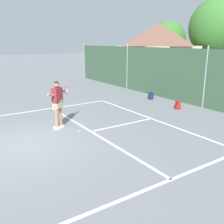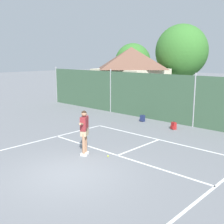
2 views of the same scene
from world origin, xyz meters
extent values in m
plane|color=slate|center=(0.00, 0.00, 0.00)|extent=(120.00, 120.00, 0.00)
cube|color=white|center=(0.00, 5.50, 0.00)|extent=(8.20, 0.10, 0.01)
cube|color=white|center=(-4.10, 0.00, 0.00)|extent=(0.10, 11.00, 0.01)
cube|color=white|center=(4.10, 0.00, 0.00)|extent=(0.10, 11.00, 0.01)
cube|color=white|center=(0.00, 2.48, 0.00)|extent=(8.20, 0.10, 0.01)
cube|color=white|center=(0.00, 3.96, 0.00)|extent=(0.10, 2.97, 0.01)
cube|color=#38563D|center=(0.00, 9.00, 1.47)|extent=(26.00, 0.05, 2.93)
cylinder|color=#99999E|center=(-13.00, 9.00, 1.54)|extent=(0.09, 0.09, 3.08)
cylinder|color=#99999E|center=(-6.50, 9.00, 1.54)|extent=(0.09, 0.09, 3.08)
cylinder|color=#99999E|center=(0.00, 9.00, 1.54)|extent=(0.09, 0.09, 3.08)
cube|color=beige|center=(-8.40, 13.62, 1.46)|extent=(5.16, 5.00, 2.91)
pyramid|color=brown|center=(-8.40, 13.62, 3.84)|extent=(5.57, 5.40, 1.86)
cylinder|color=brown|center=(-12.06, 18.41, 0.83)|extent=(0.36, 0.36, 1.66)
ellipsoid|color=#38752D|center=(-12.06, 18.41, 3.36)|extent=(4.00, 3.60, 4.00)
cylinder|color=brown|center=(-6.25, 18.41, 1.16)|extent=(0.36, 0.36, 2.32)
ellipsoid|color=#38752D|center=(-6.25, 18.41, 4.43)|extent=(4.98, 4.48, 4.98)
cube|color=silver|center=(-0.98, 1.52, 0.05)|extent=(0.28, 0.24, 0.10)
cube|color=silver|center=(-1.10, 1.73, 0.05)|extent=(0.28, 0.24, 0.10)
cylinder|color=#A37556|center=(-0.98, 1.52, 0.51)|extent=(0.13, 0.13, 0.82)
cylinder|color=#A37556|center=(-1.10, 1.73, 0.51)|extent=(0.13, 0.13, 0.82)
cube|color=tan|center=(-1.04, 1.62, 0.98)|extent=(0.39, 0.43, 0.32)
cube|color=maroon|center=(-1.04, 1.62, 1.32)|extent=(0.41, 0.47, 0.56)
sphere|color=#A37556|center=(-1.04, 1.62, 1.73)|extent=(0.22, 0.22, 0.22)
sphere|color=black|center=(-1.04, 1.62, 1.75)|extent=(0.21, 0.21, 0.21)
cylinder|color=#A37556|center=(-1.17, 1.78, 1.42)|extent=(0.36, 0.53, 0.17)
cylinder|color=#A37556|center=(-0.90, 1.38, 1.37)|extent=(0.33, 0.48, 0.22)
cylinder|color=black|center=(-1.29, 1.94, 1.37)|extent=(0.18, 0.28, 0.04)
torus|color=red|center=(-1.51, 2.22, 1.37)|extent=(0.17, 0.27, 0.30)
cylinder|color=silver|center=(-1.51, 2.22, 1.37)|extent=(0.14, 0.23, 0.26)
sphere|color=#CCE033|center=(-0.17, 2.09, 0.03)|extent=(0.07, 0.07, 0.07)
cube|color=navy|center=(-2.92, 8.08, 0.20)|extent=(0.28, 0.18, 0.40)
cube|color=navy|center=(-2.92, 7.96, 0.12)|extent=(0.23, 0.06, 0.18)
torus|color=black|center=(-2.92, 8.08, 0.42)|extent=(0.09, 0.02, 0.09)
cube|color=maroon|center=(-0.50, 7.72, 0.20)|extent=(0.33, 0.27, 0.40)
cube|color=maroon|center=(-0.55, 7.61, 0.12)|extent=(0.23, 0.14, 0.18)
torus|color=black|center=(-0.50, 7.72, 0.42)|extent=(0.09, 0.05, 0.09)
camera|label=1|loc=(7.91, -1.79, 3.29)|focal=40.46mm
camera|label=2|loc=(7.26, -5.66, 3.99)|focal=44.98mm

